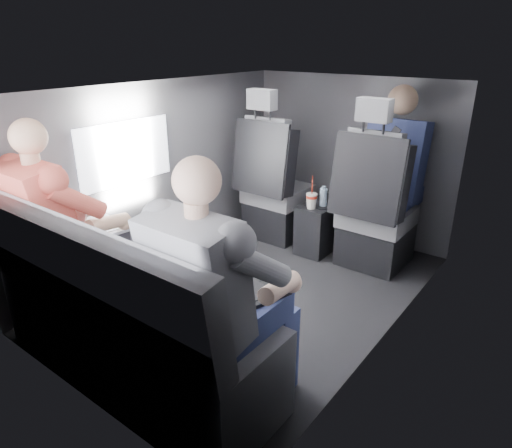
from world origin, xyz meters
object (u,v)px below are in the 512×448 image
Objects in this scene: front_seat_left at (274,193)px; front_seat_right at (374,216)px; soda_cup at (312,200)px; passenger_rear_left at (64,228)px; rear_bench at (127,325)px; laptop_black at (236,281)px; passenger_front_right at (395,162)px; passenger_rear_right at (220,294)px; water_bottle at (323,197)px; center_console at (322,226)px; laptop_white at (89,222)px.

front_seat_left is 1.00× the size of front_seat_right.
passenger_rear_left reaches higher than soda_cup.
rear_bench is 0.66m from laptop_black.
soda_cup is (-0.46, -0.13, 0.07)m from front_seat_right.
passenger_front_right reaches higher than rear_bench.
front_seat_right is 1.01× the size of passenger_rear_left.
passenger_front_right reaches higher than passenger_rear_right.
front_seat_left is 3.04× the size of laptop_black.
front_seat_right is 1.02× the size of passenger_rear_right.
front_seat_right is 7.55× the size of water_bottle.
center_console is 1.85× the size of soda_cup.
front_seat_left reaches higher than rear_bench.
soda_cup is 0.21× the size of passenger_rear_left.
rear_bench reaches higher than laptop_black.
front_seat_left is 0.79× the size of rear_bench.
passenger_rear_left reaches higher than rear_bench.
passenger_rear_left is (-0.61, 0.09, 0.33)m from rear_bench.
passenger_front_right is (1.06, 1.92, 0.12)m from laptop_white.
center_console is at bearing 106.92° from laptop_black.
passenger_rear_left is (-0.66, -1.76, 0.16)m from water_bottle.
front_seat_left reaches higher than water_bottle.
soda_cup is 1.55× the size of water_bottle.
front_seat_left is 0.50m from water_bottle.
water_bottle is 1.84m from passenger_rear_right.
front_seat_right reaches higher than passenger_rear_left.
front_seat_right is 2.11m from passenger_rear_left.
passenger_rear_left is at bearing 171.20° from rear_bench.
rear_bench is 0.64m from passenger_rear_right.
laptop_black is (0.07, -1.68, 0.24)m from front_seat_right.
center_console is 0.30× the size of rear_bench.
center_console is 1.94m from rear_bench.
rear_bench is 1.29× the size of passenger_rear_right.
water_bottle is at bearing 68.53° from laptop_white.
laptop_white and laptop_black have the same top height.
front_seat_left is 1.02× the size of passenger_rear_right.
passenger_rear_right is (0.55, -1.67, 0.17)m from soda_cup.
passenger_rear_right is at bearing -61.26° from front_seat_left.
front_seat_right is at bearing 0.00° from front_seat_left.
water_bottle is at bearing -173.50° from front_seat_right.
front_seat_right is 1.70m from laptop_black.
front_seat_right is 0.41m from water_bottle.
soda_cup is at bearing 108.10° from passenger_rear_right.
laptop_black is at bearing -88.43° from passenger_front_right.
laptop_white is (-0.14, -1.66, 0.24)m from front_seat_left.
front_seat_left and front_seat_right have the same top height.
passenger_front_right is at bearing 91.57° from laptop_black.
center_console is at bearing 87.97° from soda_cup.
front_seat_right is 1.98m from laptop_white.
passenger_rear_left is at bearing -98.49° from laptop_white.
soda_cup is at bearing -163.74° from front_seat_right.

